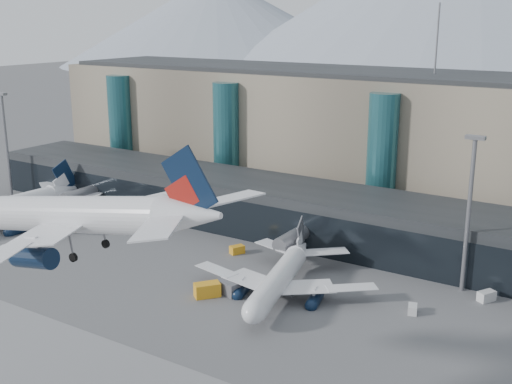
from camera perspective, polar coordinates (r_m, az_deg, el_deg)
ground at (r=86.05m, az=-12.18°, el=-15.16°), size 900.00×900.00×0.00m
concourse at (r=127.60m, az=6.09°, el=-2.15°), size 170.00×27.00×10.00m
terminal_main at (r=164.28m, az=3.45°, el=5.62°), size 130.00×30.00×31.00m
teal_towers at (r=146.03m, az=3.80°, el=3.81°), size 116.40×19.40×46.00m
lightmast_left at (r=167.37m, az=-21.35°, el=4.42°), size 3.00×1.20×25.60m
lightmast_mid at (r=106.27m, az=18.43°, el=-1.16°), size 3.00×1.20×25.60m
hero_jet at (r=64.99m, az=-13.79°, el=-1.31°), size 32.36×33.34×10.74m
jet_parked_left at (r=148.40m, az=-20.75°, el=-0.65°), size 39.34×38.60×12.69m
jet_parked_mid at (r=104.38m, az=2.43°, el=-6.75°), size 31.39×32.41×10.41m
veh_b at (r=121.19m, az=-1.69°, el=-5.14°), size 2.62×3.07×1.51m
veh_c at (r=104.20m, az=-2.50°, el=-8.48°), size 4.35×2.97×2.21m
veh_d at (r=108.08m, az=19.81°, el=-8.70°), size 2.71×3.20×1.61m
veh_f at (r=144.68m, az=-17.19°, el=-2.33°), size 1.96×3.39×1.83m
veh_g at (r=100.76m, az=13.74°, el=-10.09°), size 1.93×2.54×1.31m
veh_h at (r=103.55m, az=-4.36°, el=-8.66°), size 4.19×4.50×2.24m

